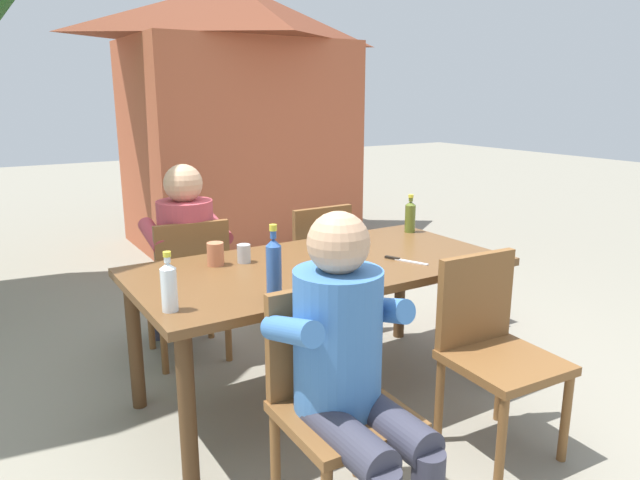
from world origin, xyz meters
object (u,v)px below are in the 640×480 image
Objects in this scene: cup_steel at (244,253)px; chair_near_left at (333,392)px; bottle_olive at (410,216)px; chair_near_right at (492,343)px; bottle_clear at (169,286)px; table_knife at (403,260)px; backpack_by_near_side at (477,298)px; person_in_white_shirt at (183,251)px; chair_far_right at (313,261)px; cup_terracotta at (215,254)px; dining_table at (320,278)px; person_in_plaid_shirt at (350,362)px; chair_far_left at (189,282)px; brick_kiosk at (238,111)px; bottle_blue at (274,268)px.

chair_near_left is at bearing -95.65° from cup_steel.
bottle_olive is at bearing 40.26° from chair_near_left.
bottle_clear reaches higher than chair_near_right.
table_knife reaches higher than backpack_by_near_side.
person_in_white_shirt is at bearing 126.89° from table_knife.
table_knife is (0.80, 0.58, 0.25)m from chair_near_left.
chair_far_right is 7.53× the size of cup_terracotta.
bottle_olive is (0.41, 1.06, 0.35)m from chair_near_right.
chair_far_right is 1.67m from bottle_clear.
dining_table is 0.89m from chair_near_left.
bottle_clear is at bearing -138.46° from cup_steel.
person_in_plaid_shirt is 0.78m from bottle_clear.
bottle_clear is (-0.43, -1.03, 0.35)m from chair_far_left.
chair_far_left is 0.74× the size of person_in_plaid_shirt.
brick_kiosk reaches higher than bottle_olive.
bottle_clear is at bearing -161.99° from bottle_olive.
bottle_blue is 0.81× the size of backpack_by_near_side.
chair_far_right and chair_near_right have the same top height.
chair_far_right is (0.42, 0.77, -0.16)m from dining_table.
bottle_olive reaches higher than cup_terracotta.
table_knife is at bearing -53.11° from person_in_white_shirt.
chair_far_left reaches higher than backpack_by_near_side.
dining_table is at bearing -169.39° from backpack_by_near_side.
chair_near_right is at bearing -52.80° from cup_steel.
bottle_clear is 0.75× the size of bottle_blue.
cup_terracotta is at bearing 51.91° from bottle_clear.
chair_far_right is 0.33× the size of brick_kiosk.
table_knife is (1.23, 0.07, -0.10)m from bottle_clear.
person_in_plaid_shirt is 0.45× the size of brick_kiosk.
brick_kiosk reaches higher than person_in_plaid_shirt.
person_in_white_shirt is 4.88× the size of bottle_clear.
person_in_plaid_shirt is at bearing -95.18° from cup_steel.
cup_steel is 0.04× the size of brick_kiosk.
person_in_plaid_shirt is 12.66× the size of cup_steel.
cup_steel is at bearing 127.20° from chair_near_right.
cup_steel is at bearing -113.93° from brick_kiosk.
bottle_olive reaches higher than chair_near_left.
chair_near_right is 9.34× the size of cup_steel.
dining_table is 0.41m from cup_steel.
person_in_white_shirt reaches higher than cup_terracotta.
cup_terracotta is (-0.04, -0.64, 0.14)m from person_in_white_shirt.
person_in_plaid_shirt is at bearing -136.98° from bottle_olive.
table_knife is at bearing -26.44° from dining_table.
chair_far_left is 0.85m from chair_far_right.
person_in_white_shirt is at bearing 69.09° from bottle_clear.
chair_near_right is 1.27m from cup_steel.
bottle_clear is at bearing -128.09° from cup_terracotta.
person_in_plaid_shirt is (-0.00, -0.11, 0.17)m from chair_near_left.
dining_table is 7.97× the size of bottle_olive.
bottle_olive is at bearing 3.74° from cup_steel.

